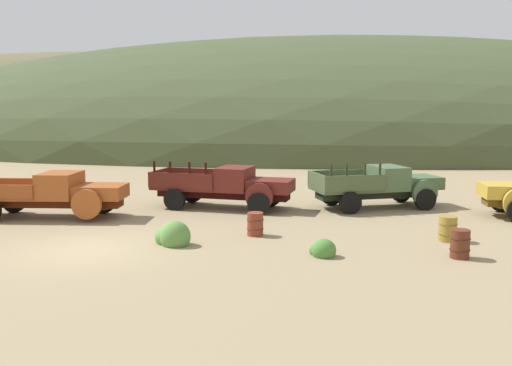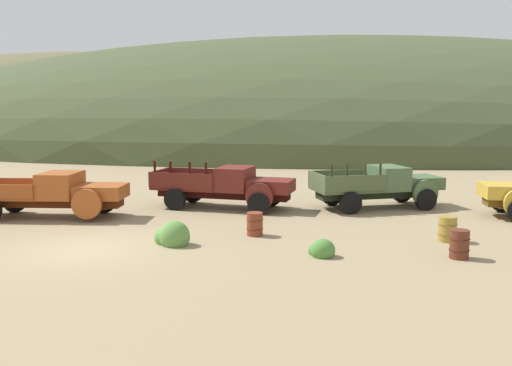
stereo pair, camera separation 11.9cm
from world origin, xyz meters
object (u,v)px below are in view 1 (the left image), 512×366
at_px(truck_oxide_orange, 58,194).
at_px(truck_oxblood, 232,187).
at_px(oil_drum_foreground, 448,229).
at_px(truck_weathered_green, 385,186).
at_px(oil_drum_spare, 255,224).
at_px(oil_drum_by_truck, 460,244).

height_order(truck_oxide_orange, truck_oxblood, truck_oxblood).
bearing_deg(oil_drum_foreground, truck_oxide_orange, 166.84).
xyz_separation_m(truck_weathered_green, oil_drum_spare, (-5.71, -5.82, -0.58)).
height_order(truck_oxblood, truck_weathered_green, same).
height_order(oil_drum_spare, oil_drum_by_truck, oil_drum_by_truck).
relative_size(truck_oxblood, oil_drum_foreground, 7.68).
relative_size(truck_oxide_orange, oil_drum_spare, 7.80).
bearing_deg(oil_drum_spare, oil_drum_foreground, -5.10).
xyz_separation_m(truck_oxblood, oil_drum_spare, (1.23, -5.21, -0.58)).
xyz_separation_m(oil_drum_foreground, oil_drum_spare, (-6.63, 0.59, -0.01)).
bearing_deg(truck_oxide_orange, truck_weathered_green, 12.72).
bearing_deg(truck_oxide_orange, oil_drum_by_truck, -20.22).
relative_size(truck_oxblood, oil_drum_spare, 7.94).
bearing_deg(truck_oxide_orange, oil_drum_foreground, -12.28).
distance_m(truck_oxide_orange, truck_weathered_green, 14.28).
relative_size(truck_oxide_orange, truck_weathered_green, 1.05).
xyz_separation_m(truck_oxide_orange, oil_drum_by_truck, (14.62, -5.64, -0.57)).
xyz_separation_m(oil_drum_spare, oil_drum_by_truck, (6.36, -2.75, 0.03)).
distance_m(truck_oxblood, oil_drum_spare, 5.38).
relative_size(truck_weathered_green, oil_drum_foreground, 7.18).
distance_m(truck_weathered_green, oil_drum_foreground, 6.51).
height_order(oil_drum_foreground, oil_drum_spare, oil_drum_foreground).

